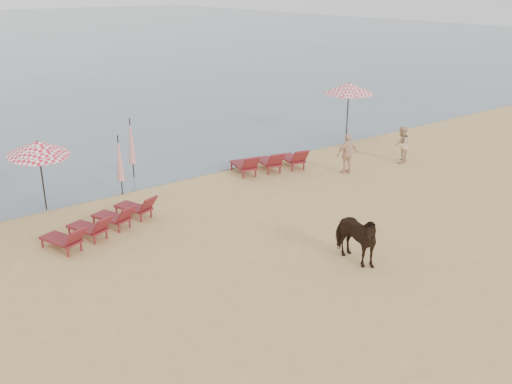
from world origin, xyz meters
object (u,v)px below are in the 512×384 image
beachgoer_right_b (347,154)px  umbrella_closed_left (119,159)px  umbrella_closed_right (131,141)px  umbrella_open_left_b (38,148)px  beachgoer_right_a (401,145)px  lounger_cluster_right (270,161)px  cow (354,237)px  lounger_cluster_left (104,222)px  umbrella_open_right (349,88)px

beachgoer_right_b → umbrella_closed_left: bearing=-9.7°
umbrella_closed_left → umbrella_closed_right: size_ratio=0.92×
umbrella_closed_right → umbrella_open_left_b: bearing=-160.8°
umbrella_closed_right → beachgoer_right_a: bearing=-27.0°
lounger_cluster_right → umbrella_closed_left: size_ratio=1.40×
umbrella_closed_right → cow: size_ratio=1.34×
umbrella_open_left_b → cow: 10.13m
lounger_cluster_left → beachgoer_right_b: size_ratio=2.34×
umbrella_open_left_b → umbrella_closed_right: 4.00m
umbrella_closed_left → beachgoer_right_a: umbrella_closed_left is taller
lounger_cluster_left → umbrella_closed_left: umbrella_closed_left is taller
lounger_cluster_left → lounger_cluster_right: bearing=-8.1°
beachgoer_right_a → beachgoer_right_b: 2.77m
lounger_cluster_left → cow: (4.49, -5.71, 0.35)m
lounger_cluster_right → umbrella_open_left_b: 8.54m
lounger_cluster_right → umbrella_closed_right: (-4.56, 2.54, 1.00)m
lounger_cluster_left → umbrella_closed_right: umbrella_closed_right is taller
umbrella_open_left_b → umbrella_closed_right: bearing=17.7°
beachgoer_right_b → beachgoer_right_a: bearing=-175.9°
umbrella_open_right → beachgoer_right_b: size_ratio=1.75×
cow → beachgoer_right_b: beachgoer_right_b is taller
lounger_cluster_right → beachgoer_right_a: beachgoer_right_a is taller
lounger_cluster_left → umbrella_open_left_b: (-0.79, 2.83, 1.72)m
lounger_cluster_right → umbrella_closed_right: 5.31m
beachgoer_right_b → umbrella_open_right: bearing=-124.1°
umbrella_open_right → beachgoer_right_b: umbrella_open_right is taller
lounger_cluster_right → beachgoer_right_a: size_ratio=1.98×
beachgoer_right_a → lounger_cluster_left: bearing=-29.8°
umbrella_closed_left → cow: (2.69, -8.39, -0.58)m
umbrella_closed_right → beachgoer_right_b: bearing=-33.6°
umbrella_open_left_b → beachgoer_right_b: bearing=-18.5°
umbrella_closed_right → beachgoer_right_b: umbrella_closed_right is taller
umbrella_open_right → lounger_cluster_left: bearing=174.7°
beachgoer_right_b → umbrella_closed_right: bearing=-22.2°
umbrella_open_right → umbrella_closed_right: umbrella_open_right is taller
umbrella_open_left_b → cow: size_ratio=1.41×
umbrella_closed_left → lounger_cluster_right: bearing=-11.0°
umbrella_open_right → beachgoer_right_a: size_ratio=1.81×
beachgoer_right_a → beachgoer_right_b: size_ratio=0.97×
umbrella_closed_right → beachgoer_right_a: umbrella_closed_right is taller
lounger_cluster_left → beachgoer_right_a: 12.48m
lounger_cluster_right → cow: (-3.00, -7.29, 0.31)m
lounger_cluster_right → beachgoer_right_b: bearing=-28.5°
umbrella_open_left_b → umbrella_closed_right: umbrella_open_left_b is taller
umbrella_open_right → umbrella_closed_left: umbrella_open_right is taller
lounger_cluster_right → cow: cow is taller
umbrella_open_right → umbrella_open_left_b: bearing=162.5°
cow → beachgoer_right_b: size_ratio=1.10×
umbrella_closed_left → umbrella_closed_right: umbrella_closed_right is taller
cow → beachgoer_right_b: bearing=48.1°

